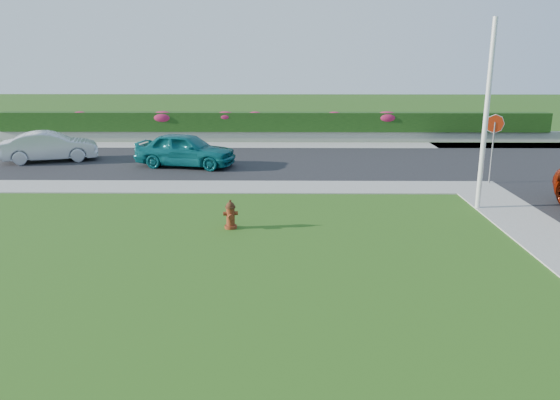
{
  "coord_description": "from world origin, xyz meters",
  "views": [
    {
      "loc": [
        -0.31,
        -11.41,
        4.96
      ],
      "look_at": [
        -0.46,
        3.77,
        0.9
      ],
      "focal_mm": 35.0,
      "sensor_mm": 36.0,
      "label": 1
    }
  ],
  "objects_px": {
    "sedan_silver": "(50,146)",
    "stop_sign": "(494,132)",
    "sedan_teal": "(185,150)",
    "fire_hydrant": "(231,215)",
    "utility_pole": "(486,117)"
  },
  "relations": [
    {
      "from": "sedan_silver",
      "to": "stop_sign",
      "type": "distance_m",
      "value": 19.77
    },
    {
      "from": "sedan_teal",
      "to": "fire_hydrant",
      "type": "bearing_deg",
      "value": -149.83
    },
    {
      "from": "sedan_silver",
      "to": "utility_pole",
      "type": "height_order",
      "value": "utility_pole"
    },
    {
      "from": "stop_sign",
      "to": "fire_hydrant",
      "type": "bearing_deg",
      "value": -125.53
    },
    {
      "from": "sedan_silver",
      "to": "sedan_teal",
      "type": "bearing_deg",
      "value": -119.16
    },
    {
      "from": "sedan_silver",
      "to": "fire_hydrant",
      "type": "bearing_deg",
      "value": -155.7
    },
    {
      "from": "fire_hydrant",
      "to": "stop_sign",
      "type": "bearing_deg",
      "value": 21.35
    },
    {
      "from": "sedan_teal",
      "to": "utility_pole",
      "type": "height_order",
      "value": "utility_pole"
    },
    {
      "from": "stop_sign",
      "to": "utility_pole",
      "type": "bearing_deg",
      "value": -91.55
    },
    {
      "from": "fire_hydrant",
      "to": "utility_pole",
      "type": "height_order",
      "value": "utility_pole"
    },
    {
      "from": "fire_hydrant",
      "to": "sedan_silver",
      "type": "height_order",
      "value": "sedan_silver"
    },
    {
      "from": "fire_hydrant",
      "to": "stop_sign",
      "type": "relative_size",
      "value": 0.31
    },
    {
      "from": "sedan_silver",
      "to": "stop_sign",
      "type": "xyz_separation_m",
      "value": [
        19.24,
        -4.35,
        1.32
      ]
    },
    {
      "from": "stop_sign",
      "to": "sedan_teal",
      "type": "bearing_deg",
      "value": -170.58
    },
    {
      "from": "utility_pole",
      "to": "stop_sign",
      "type": "height_order",
      "value": "utility_pole"
    }
  ]
}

